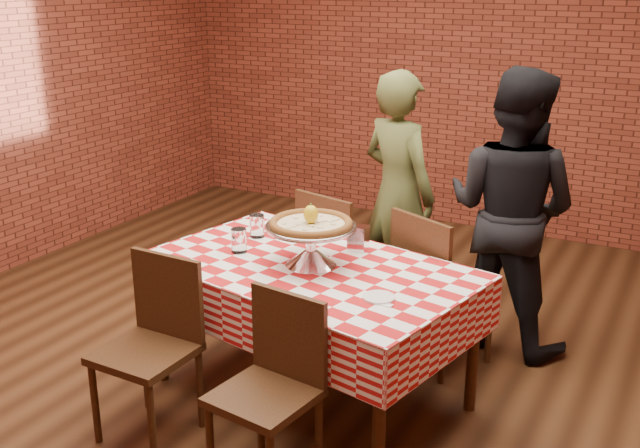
# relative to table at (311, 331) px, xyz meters

# --- Properties ---
(ground) EXTENTS (6.00, 6.00, 0.00)m
(ground) POSITION_rel_table_xyz_m (-0.20, 0.22, -0.38)
(ground) COLOR black
(ground) RESTS_ON ground
(back_wall) EXTENTS (5.50, 0.00, 5.50)m
(back_wall) POSITION_rel_table_xyz_m (-0.20, 3.22, 1.08)
(back_wall) COLOR maroon
(back_wall) RESTS_ON ground
(table) EXTENTS (1.83, 1.31, 0.75)m
(table) POSITION_rel_table_xyz_m (0.00, 0.00, 0.00)
(table) COLOR #422611
(table) RESTS_ON ground
(tablecloth) EXTENTS (1.87, 1.36, 0.28)m
(tablecloth) POSITION_rel_table_xyz_m (0.00, 0.00, 0.24)
(tablecloth) COLOR red
(tablecloth) RESTS_ON table
(pizza_stand) EXTENTS (0.58, 0.58, 0.21)m
(pizza_stand) POSITION_rel_table_xyz_m (-0.00, 0.01, 0.49)
(pizza_stand) COLOR silver
(pizza_stand) RESTS_ON tablecloth
(pizza) EXTENTS (0.52, 0.52, 0.03)m
(pizza) POSITION_rel_table_xyz_m (-0.00, 0.01, 0.60)
(pizza) COLOR beige
(pizza) RESTS_ON pizza_stand
(lemon) EXTENTS (0.09, 0.09, 0.10)m
(lemon) POSITION_rel_table_xyz_m (-0.00, 0.01, 0.66)
(lemon) COLOR gold
(lemon) RESTS_ON pizza
(water_glass_left) EXTENTS (0.10, 0.10, 0.13)m
(water_glass_left) POSITION_rel_table_xyz_m (-0.44, -0.01, 0.45)
(water_glass_left) COLOR white
(water_glass_left) RESTS_ON tablecloth
(water_glass_right) EXTENTS (0.10, 0.10, 0.13)m
(water_glass_right) POSITION_rel_table_xyz_m (-0.48, 0.24, 0.45)
(water_glass_right) COLOR white
(water_glass_right) RESTS_ON tablecloth
(side_plate) EXTENTS (0.18, 0.18, 0.01)m
(side_plate) POSITION_rel_table_xyz_m (0.49, -0.22, 0.39)
(side_plate) COLOR white
(side_plate) RESTS_ON tablecloth
(sweetener_packet_a) EXTENTS (0.06, 0.05, 0.00)m
(sweetener_packet_a) POSITION_rel_table_xyz_m (0.51, -0.27, 0.39)
(sweetener_packet_a) COLOR white
(sweetener_packet_a) RESTS_ON tablecloth
(sweetener_packet_b) EXTENTS (0.06, 0.04, 0.00)m
(sweetener_packet_b) POSITION_rel_table_xyz_m (0.55, -0.27, 0.39)
(sweetener_packet_b) COLOR white
(sweetener_packet_b) RESTS_ON tablecloth
(condiment_caddy) EXTENTS (0.10, 0.08, 0.14)m
(condiment_caddy) POSITION_rel_table_xyz_m (0.13, 0.32, 0.45)
(condiment_caddy) COLOR silver
(condiment_caddy) RESTS_ON tablecloth
(chair_near_left) EXTENTS (0.43, 0.43, 0.90)m
(chair_near_left) POSITION_rel_table_xyz_m (-0.52, -0.72, 0.08)
(chair_near_left) COLOR #422611
(chair_near_left) RESTS_ON ground
(chair_near_right) EXTENTS (0.45, 0.45, 0.88)m
(chair_near_right) POSITION_rel_table_xyz_m (0.19, -0.78, 0.07)
(chair_near_right) COLOR #422611
(chair_near_right) RESTS_ON ground
(chair_far_left) EXTENTS (0.54, 0.54, 0.93)m
(chair_far_left) POSITION_rel_table_xyz_m (-0.22, 0.84, 0.09)
(chair_far_left) COLOR #422611
(chair_far_left) RESTS_ON ground
(chair_far_right) EXTENTS (0.60, 0.60, 0.93)m
(chair_far_right) POSITION_rel_table_xyz_m (0.50, 0.70, 0.09)
(chair_far_right) COLOR #422611
(chair_far_right) RESTS_ON ground
(diner_olive) EXTENTS (0.70, 0.59, 1.63)m
(diner_olive) POSITION_rel_table_xyz_m (-0.04, 1.28, 0.44)
(diner_olive) COLOR #4B5329
(diner_olive) RESTS_ON ground
(diner_black) EXTENTS (0.94, 0.80, 1.71)m
(diner_black) POSITION_rel_table_xyz_m (0.75, 1.11, 0.48)
(diner_black) COLOR black
(diner_black) RESTS_ON ground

